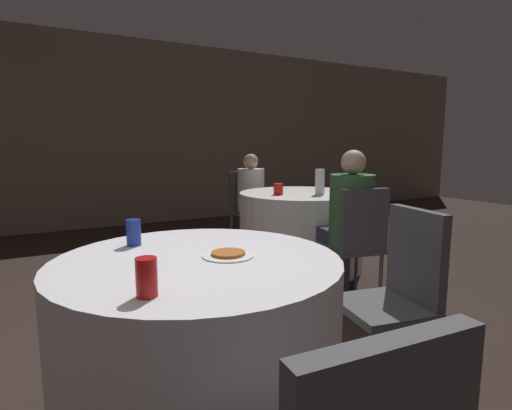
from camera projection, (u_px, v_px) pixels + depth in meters
name	position (u px, v px, depth m)	size (l,w,h in m)	color
wall_back	(76.00, 133.00, 5.69)	(16.00, 0.06, 2.80)	#7A6B5B
table_near	(199.00, 345.00, 1.69)	(1.18, 1.18, 0.76)	silver
table_far	(300.00, 230.00, 4.00)	(1.22, 1.22, 0.76)	white
chair_near_east	(400.00, 283.00, 1.98)	(0.47, 0.47, 0.91)	#47474C
chair_far_north	(247.00, 202.00, 4.82)	(0.43, 0.43, 0.91)	#47474C
chair_far_south	(358.00, 236.00, 3.01)	(0.47, 0.47, 0.91)	#47474C
person_white_shirt	(254.00, 202.00, 4.68)	(0.33, 0.50, 1.12)	#33384C
person_green_jacket	(347.00, 224.00, 3.15)	(0.38, 0.51, 1.18)	#33384C
pizza_plate_near	(228.00, 254.00, 1.67)	(0.22, 0.22, 0.02)	white
soda_can_blue	(134.00, 232.00, 1.84)	(0.07, 0.07, 0.12)	#1E38A5
soda_can_red	(147.00, 277.00, 1.21)	(0.07, 0.07, 0.12)	red
bottle_far	(320.00, 182.00, 3.76)	(0.09, 0.09, 0.24)	silver
cup_far	(278.00, 189.00, 3.76)	(0.09, 0.09, 0.11)	red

